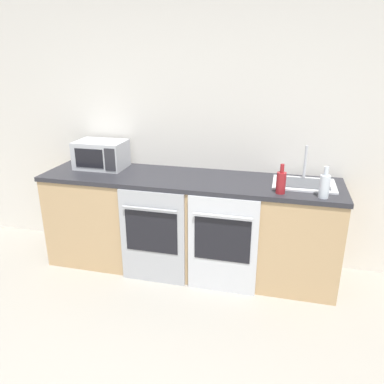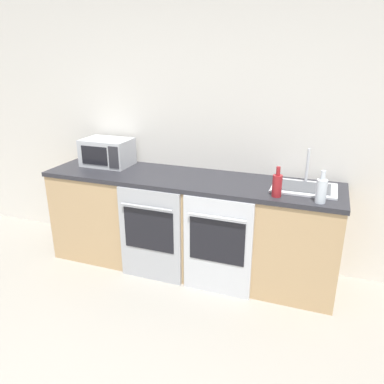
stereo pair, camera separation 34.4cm
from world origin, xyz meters
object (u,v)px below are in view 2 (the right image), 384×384
Objects in this scene: sink at (304,187)px; bottle_clear at (321,190)px; oven_right at (217,247)px; microwave at (107,152)px; bottle_red at (277,185)px; oven_left at (150,236)px.

bottle_clear is at bearing -64.55° from sink.
microwave is at bearing 160.77° from oven_right.
sink is at bearing 54.01° from bottle_red.
oven_right is at bearing 0.00° from oven_left.
microwave is 1.93m from sink.
bottle_red is at bearing -125.99° from sink.
bottle_clear is at bearing -3.52° from bottle_red.
microwave is 0.91× the size of sink.
microwave is at bearing 145.85° from oven_left.
oven_left is 1.41m from sink.
bottle_clear is at bearing -9.68° from microwave.
bottle_clear reaches higher than bottle_red.
microwave is 1.77m from bottle_red.
oven_right is at bearing -172.57° from bottle_clear.
microwave reaches higher than oven_right.
sink is at bearing 31.43° from oven_right.
bottle_clear reaches higher than oven_right.
sink is (0.63, 0.39, 0.49)m from oven_right.
bottle_clear is 0.33m from sink.
sink is (-0.14, 0.29, -0.08)m from bottle_clear.
oven_right is 1.68× the size of sink.
oven_left is at bearing -34.15° from microwave.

